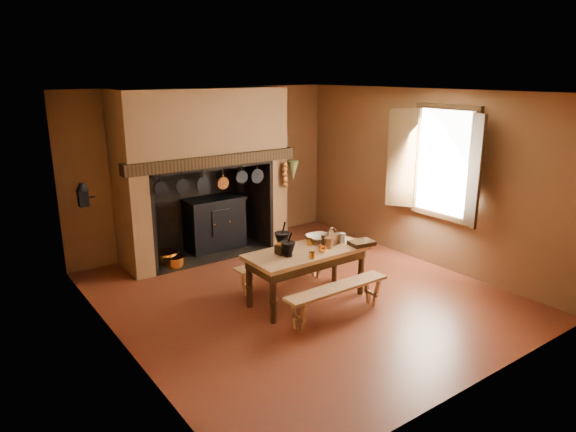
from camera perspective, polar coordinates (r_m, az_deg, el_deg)
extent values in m
plane|color=#5F2A16|center=(7.36, 1.42, -8.73)|extent=(5.50, 5.50, 0.00)
plane|color=silver|center=(6.70, 1.59, 13.62)|extent=(5.50, 5.50, 0.00)
cube|color=brown|center=(9.18, -9.01, 5.22)|extent=(5.00, 0.02, 2.80)
cube|color=brown|center=(5.78, -18.61, -1.67)|extent=(0.02, 5.50, 2.80)
cube|color=brown|center=(8.61, 14.88, 4.19)|extent=(0.02, 5.50, 2.80)
cube|color=brown|center=(5.09, 20.70, -4.23)|extent=(5.00, 0.02, 2.80)
cube|color=brown|center=(8.19, -17.25, 3.43)|extent=(0.30, 0.90, 2.80)
cube|color=brown|center=(9.27, -2.48, 5.50)|extent=(0.30, 0.90, 2.80)
cube|color=brown|center=(8.54, -9.66, 9.84)|extent=(2.20, 0.90, 1.20)
cube|color=black|center=(8.25, -8.24, 6.12)|extent=(2.95, 0.22, 0.18)
cube|color=black|center=(9.16, -10.43, 1.28)|extent=(2.20, 0.06, 1.60)
cube|color=black|center=(9.03, -9.02, -4.12)|extent=(2.20, 0.90, 0.02)
cube|color=black|center=(9.12, -8.17, -0.95)|extent=(1.00, 0.50, 0.90)
cube|color=black|center=(8.98, -8.23, 1.89)|extent=(1.04, 0.54, 0.04)
cube|color=black|center=(8.87, -7.41, -0.73)|extent=(0.35, 0.02, 0.45)
cylinder|color=black|center=(9.19, -5.33, 4.40)|extent=(0.10, 0.10, 0.70)
cylinder|color=orange|center=(8.79, -8.20, -0.92)|extent=(0.03, 0.03, 0.03)
cylinder|color=orange|center=(8.93, -6.51, -0.60)|extent=(0.03, 0.03, 0.03)
cylinder|color=orange|center=(8.71, -13.45, -4.49)|extent=(0.40, 0.40, 0.20)
cylinder|color=orange|center=(8.51, -12.48, -4.98)|extent=(0.34, 0.34, 0.18)
cube|color=black|center=(8.74, -14.91, -4.67)|extent=(0.18, 0.18, 0.16)
cone|color=#606932|center=(8.99, 0.55, 5.07)|extent=(0.20, 0.20, 0.35)
cube|color=white|center=(8.30, 17.07, 5.72)|extent=(0.02, 1.00, 1.60)
cube|color=#3B2913|center=(8.18, 17.41, 11.49)|extent=(0.08, 1.16, 0.08)
cube|color=#3B2913|center=(8.45, 16.49, 0.09)|extent=(0.08, 1.16, 0.08)
cube|color=#3B2913|center=(7.73, 20.02, 4.75)|extent=(0.29, 0.39, 1.60)
cube|color=#3B2913|center=(8.55, 12.50, 6.31)|extent=(0.29, 0.39, 1.60)
cube|color=black|center=(7.24, -21.81, 1.85)|extent=(0.12, 0.12, 0.22)
cone|color=black|center=(7.21, -21.93, 3.01)|extent=(0.16, 0.16, 0.10)
cylinder|color=black|center=(7.26, -21.13, 1.96)|extent=(0.12, 0.02, 0.02)
cube|color=tan|center=(6.94, 2.13, -4.02)|extent=(1.69, 0.75, 0.06)
cube|color=#3B2913|center=(6.97, 2.12, -4.75)|extent=(1.57, 0.64, 0.13)
cylinder|color=#3B2913|center=(6.46, -1.67, -9.09)|extent=(0.08, 0.08, 0.67)
cylinder|color=#3B2913|center=(7.33, 8.11, -6.11)|extent=(0.08, 0.08, 0.67)
cylinder|color=#3B2913|center=(6.89, -4.33, -7.47)|extent=(0.08, 0.08, 0.67)
cylinder|color=#3B2913|center=(7.72, 5.22, -4.88)|extent=(0.08, 0.08, 0.67)
cube|color=tan|center=(6.60, 5.50, -7.93)|extent=(1.52, 0.27, 0.04)
cube|color=tan|center=(7.46, -0.55, -4.96)|extent=(1.53, 0.27, 0.04)
cylinder|color=black|center=(7.01, -0.65, -3.38)|extent=(0.12, 0.12, 0.04)
cone|color=black|center=(6.98, -0.65, -2.56)|extent=(0.21, 0.21, 0.17)
cylinder|color=black|center=(6.95, -0.49, -1.35)|extent=(0.09, 0.05, 0.17)
cylinder|color=black|center=(6.69, 0.03, -4.36)|extent=(0.11, 0.11, 0.03)
cone|color=black|center=(6.66, 0.03, -3.60)|extent=(0.19, 0.19, 0.16)
cylinder|color=black|center=(6.63, 0.18, -2.47)|extent=(0.08, 0.05, 0.15)
cube|color=#3B2913|center=(6.76, -0.76, -3.74)|extent=(0.14, 0.14, 0.13)
cylinder|color=orange|center=(6.73, -0.76, -3.10)|extent=(0.10, 0.10, 0.03)
cylinder|color=black|center=(6.75, -0.40, -2.71)|extent=(0.11, 0.03, 0.04)
cylinder|color=orange|center=(6.61, 2.66, -4.40)|extent=(0.10, 0.10, 0.09)
cylinder|color=orange|center=(7.12, 2.40, -2.86)|extent=(0.09, 0.09, 0.09)
imported|color=beige|center=(7.29, 3.45, -2.46)|extent=(0.38, 0.38, 0.09)
cylinder|color=brown|center=(7.00, 4.54, -3.02)|extent=(0.13, 0.13, 0.14)
cylinder|color=beige|center=(7.21, 6.06, -2.48)|extent=(0.10, 0.10, 0.15)
cube|color=#492E16|center=(7.18, 4.84, -2.55)|extent=(0.29, 0.25, 0.14)
torus|color=#492E16|center=(7.16, 4.85, -2.02)|extent=(0.19, 0.08, 0.20)
cube|color=#3B2913|center=(7.19, 8.18, -2.98)|extent=(0.37, 0.28, 0.06)
imported|color=orange|center=(6.83, 3.85, -3.74)|extent=(0.14, 0.14, 0.09)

